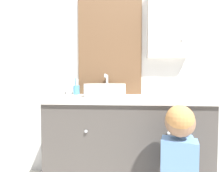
# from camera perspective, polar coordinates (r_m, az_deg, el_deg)

# --- Properties ---
(wall_back) EXTENTS (3.20, 0.18, 2.50)m
(wall_back) POSITION_cam_1_polar(r_m,az_deg,el_deg) (1.89, 5.02, 9.73)
(wall_back) COLOR silver
(wall_back) RESTS_ON ground_plane
(vanity_counter) EXTENTS (1.39, 0.56, 0.86)m
(vanity_counter) POSITION_cam_1_polar(r_m,az_deg,el_deg) (1.69, 4.62, -18.21)
(vanity_counter) COLOR #4C4742
(vanity_counter) RESTS_ON ground_plane
(sink_basin) EXTENTS (0.38, 0.44, 0.21)m
(sink_basin) POSITION_cam_1_polar(r_m,az_deg,el_deg) (1.60, -2.33, -1.27)
(sink_basin) COLOR white
(sink_basin) RESTS_ON vanity_counter
(toothbrush_holder) EXTENTS (0.06, 0.06, 0.19)m
(toothbrush_holder) POSITION_cam_1_polar(r_m,az_deg,el_deg) (1.84, -11.53, -1.12)
(toothbrush_holder) COLOR #4C93C6
(toothbrush_holder) RESTS_ON vanity_counter
(soap_dispenser) EXTENTS (0.05, 0.05, 0.16)m
(soap_dispenser) POSITION_cam_1_polar(r_m,az_deg,el_deg) (1.87, -13.92, -0.70)
(soap_dispenser) COLOR white
(soap_dispenser) RESTS_ON vanity_counter
(child_figure) EXTENTS (0.31, 0.40, 0.87)m
(child_figure) POSITION_cam_1_polar(r_m,az_deg,el_deg) (1.27, 21.17, -20.82)
(child_figure) COLOR slate
(child_figure) RESTS_ON ground_plane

